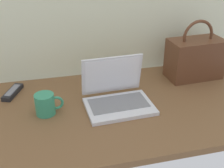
# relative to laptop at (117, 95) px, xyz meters

# --- Properties ---
(desk) EXTENTS (1.60, 0.76, 0.03)m
(desk) POSITION_rel_laptop_xyz_m (-0.06, -0.02, -0.06)
(desk) COLOR brown
(desk) RESTS_ON ground
(laptop) EXTENTS (0.32, 0.27, 0.22)m
(laptop) POSITION_rel_laptop_xyz_m (0.00, 0.00, 0.00)
(laptop) COLOR silver
(laptop) RESTS_ON desk
(coffee_mug) EXTENTS (0.13, 0.09, 0.10)m
(coffee_mug) POSITION_rel_laptop_xyz_m (-0.33, -0.01, 0.00)
(coffee_mug) COLOR #338C66
(coffee_mug) RESTS_ON desk
(remote_control_near) EXTENTS (0.10, 0.17, 0.02)m
(remote_control_near) POSITION_rel_laptop_xyz_m (-0.49, 0.22, -0.03)
(remote_control_near) COLOR black
(remote_control_near) RESTS_ON desk
(handbag) EXTENTS (0.31, 0.18, 0.33)m
(handbag) POSITION_rel_laptop_xyz_m (0.50, 0.18, 0.07)
(handbag) COLOR #59331E
(handbag) RESTS_ON desk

